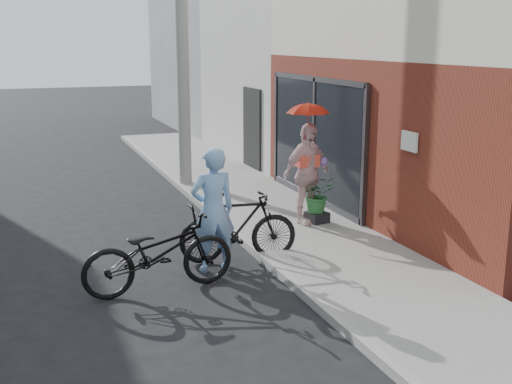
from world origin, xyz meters
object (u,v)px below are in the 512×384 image
utility_pole (182,32)px  kimono_woman (307,174)px  bike_left (159,253)px  bike_right (238,227)px  planter (317,217)px  officer (213,210)px

utility_pole → kimono_woman: size_ratio=3.88×
utility_pole → bike_left: utility_pole is taller
utility_pole → kimono_woman: bearing=-73.3°
bike_left → kimono_woman: size_ratio=1.15×
utility_pole → bike_left: bearing=-107.8°
bike_right → kimono_woman: size_ratio=1.01×
bike_right → planter: size_ratio=5.27×
utility_pole → bike_right: (-0.50, -5.16, -2.95)m
bike_left → planter: 3.84m
bike_right → kimono_woman: kimono_woman is taller
planter → kimono_woman: bearing=172.9°
kimono_woman → officer: bearing=-165.7°
officer → kimono_woman: 2.61m
officer → kimono_woman: kimono_woman is taller
utility_pole → bike_left: (-1.91, -5.94, -2.95)m
officer → kimono_woman: size_ratio=1.02×
planter → bike_left: bearing=-149.7°
officer → bike_left: (-0.93, -0.52, -0.38)m
bike_right → officer: bearing=125.4°
bike_left → kimono_woman: kimono_woman is taller
officer → bike_left: size_ratio=0.89×
bike_right → planter: (1.90, 1.15, -0.34)m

